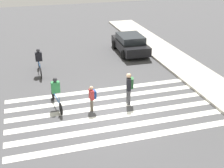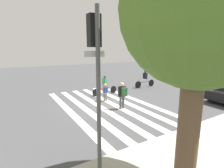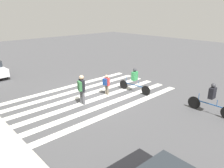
# 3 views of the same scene
# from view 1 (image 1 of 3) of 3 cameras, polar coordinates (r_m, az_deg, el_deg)

# --- Properties ---
(ground_plane) EXTENTS (60.00, 60.00, 0.00)m
(ground_plane) POSITION_cam_1_polar(r_m,az_deg,el_deg) (15.17, -0.06, -5.01)
(ground_plane) COLOR #444447
(sidewalk_curb) EXTENTS (36.00, 2.50, 0.14)m
(sidewalk_curb) POSITION_cam_1_polar(r_m,az_deg,el_deg) (17.75, 19.68, -1.72)
(sidewalk_curb) COLOR #ADA89E
(sidewalk_curb) RESTS_ON ground_plane
(crosswalk_stripes) EXTENTS (5.34, 10.00, 0.01)m
(crosswalk_stripes) POSITION_cam_1_polar(r_m,az_deg,el_deg) (15.17, -0.06, -5.00)
(crosswalk_stripes) COLOR silver
(crosswalk_stripes) RESTS_ON ground_plane
(pedestrian_adult_yellow_jacket) EXTENTS (0.50, 0.47, 1.66)m
(pedestrian_adult_yellow_jacket) POSITION_cam_1_polar(r_m,az_deg,el_deg) (15.49, 3.18, -0.37)
(pedestrian_adult_yellow_jacket) COLOR #4C4C51
(pedestrian_adult_yellow_jacket) RESTS_ON ground_plane
(pedestrian_adult_tall_backpack) EXTENTS (0.37, 0.32, 1.28)m
(pedestrian_adult_tall_backpack) POSITION_cam_1_polar(r_m,az_deg,el_deg) (14.97, -3.66, -2.25)
(pedestrian_adult_tall_backpack) COLOR #6B6051
(pedestrian_adult_tall_backpack) RESTS_ON ground_plane
(cyclist_near_curb) EXTENTS (2.34, 0.42, 1.57)m
(cyclist_near_curb) POSITION_cam_1_polar(r_m,az_deg,el_deg) (15.46, -10.23, -1.28)
(cyclist_near_curb) COLOR black
(cyclist_near_curb) RESTS_ON ground_plane
(cyclist_far_lane) EXTENTS (2.37, 0.40, 1.62)m
(cyclist_far_lane) POSITION_cam_1_polar(r_m,az_deg,el_deg) (19.74, -13.20, 4.20)
(cyclist_far_lane) COLOR black
(cyclist_far_lane) RESTS_ON ground_plane
(car_parked_dark_suv) EXTENTS (4.11, 2.07, 1.35)m
(car_parked_dark_suv) POSITION_cam_1_polar(r_m,az_deg,el_deg) (23.23, 3.36, 7.40)
(car_parked_dark_suv) COLOR black
(car_parked_dark_suv) RESTS_ON ground_plane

